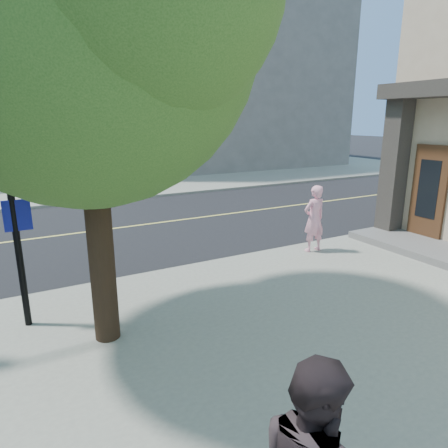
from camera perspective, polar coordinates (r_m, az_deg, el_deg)
ground at (r=8.92m, az=-25.58°, el=-9.67°), size 140.00×140.00×0.00m
road_ew at (r=13.18m, az=-26.93°, el=-2.10°), size 140.00×9.00×0.01m
sidewalk_ne at (r=32.89m, az=-4.10°, el=8.84°), size 29.00×25.00×0.12m
filler_ne at (r=33.57m, az=-3.89°, el=21.04°), size 18.00×16.00×14.00m
man_on_phone at (r=10.50m, az=12.86°, el=0.76°), size 0.64×0.42×1.74m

